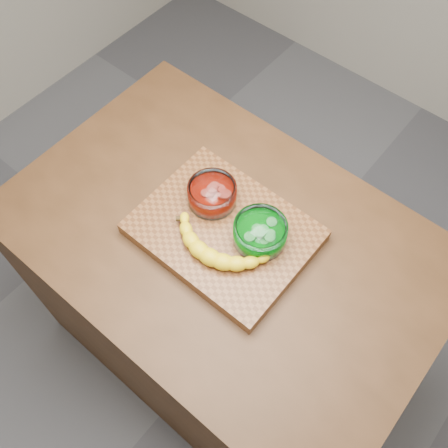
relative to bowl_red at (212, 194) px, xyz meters
The scene contains 6 objects.
ground 0.98m from the bowl_red, 30.28° to the right, with size 3.50×3.50×0.00m, color #57575B.
counter 0.53m from the bowl_red, 30.28° to the right, with size 1.20×0.80×0.90m, color #482A15.
cutting_board 0.11m from the bowl_red, 30.28° to the right, with size 0.45×0.35×0.04m, color brown.
bowl_red is the anchor object (origin of this frame).
bowl_green 0.17m from the bowl_red, ahead, with size 0.14×0.14×0.06m.
banana 0.15m from the bowl_red, 44.72° to the right, with size 0.30×0.15×0.04m, color yellow, non-canonical shape.
Camera 1 is at (0.43, -0.52, 2.07)m, focal length 40.00 mm.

